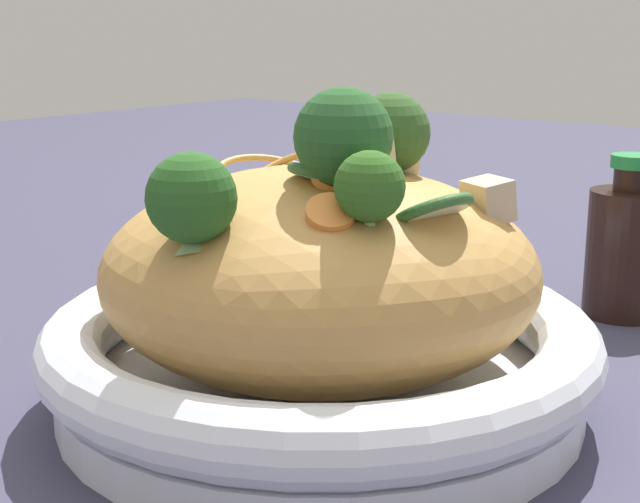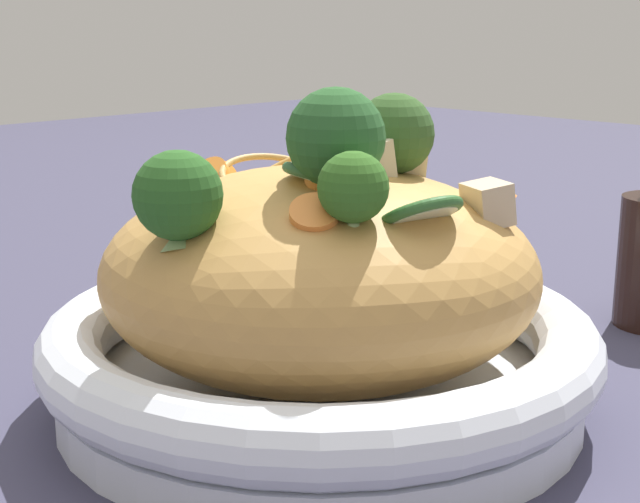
# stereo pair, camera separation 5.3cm
# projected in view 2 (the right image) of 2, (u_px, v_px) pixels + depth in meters

# --- Properties ---
(ground_plane) EXTENTS (3.00, 3.00, 0.00)m
(ground_plane) POSITION_uv_depth(u_px,v_px,m) (320.00, 404.00, 0.55)
(ground_plane) COLOR #39374E
(serving_bowl) EXTENTS (0.32, 0.32, 0.06)m
(serving_bowl) POSITION_uv_depth(u_px,v_px,m) (320.00, 355.00, 0.54)
(serving_bowl) COLOR white
(serving_bowl) RESTS_ON ground_plane
(noodle_heap) EXTENTS (0.25, 0.25, 0.13)m
(noodle_heap) POSITION_uv_depth(u_px,v_px,m) (320.00, 271.00, 0.53)
(noodle_heap) COLOR #C08E48
(noodle_heap) RESTS_ON serving_bowl
(broccoli_florets) EXTENTS (0.12, 0.21, 0.08)m
(broccoli_florets) POSITION_uv_depth(u_px,v_px,m) (341.00, 152.00, 0.50)
(broccoli_florets) COLOR #A4C371
(broccoli_florets) RESTS_ON serving_bowl
(carrot_coins) EXTENTS (0.19, 0.15, 0.04)m
(carrot_coins) POSITION_uv_depth(u_px,v_px,m) (317.00, 185.00, 0.52)
(carrot_coins) COLOR orange
(carrot_coins) RESTS_ON serving_bowl
(zucchini_slices) EXTENTS (0.11, 0.06, 0.03)m
(zucchini_slices) POSITION_uv_depth(u_px,v_px,m) (369.00, 194.00, 0.47)
(zucchini_slices) COLOR beige
(zucchini_slices) RESTS_ON serving_bowl
(chicken_chunks) EXTENTS (0.12, 0.08, 0.05)m
(chicken_chunks) POSITION_uv_depth(u_px,v_px,m) (397.00, 168.00, 0.54)
(chicken_chunks) COLOR #CAB28D
(chicken_chunks) RESTS_ON serving_bowl
(drinking_glass) EXTENTS (0.06, 0.06, 0.10)m
(drinking_glass) POSITION_uv_depth(u_px,v_px,m) (341.00, 223.00, 0.81)
(drinking_glass) COLOR silver
(drinking_glass) RESTS_ON ground_plane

